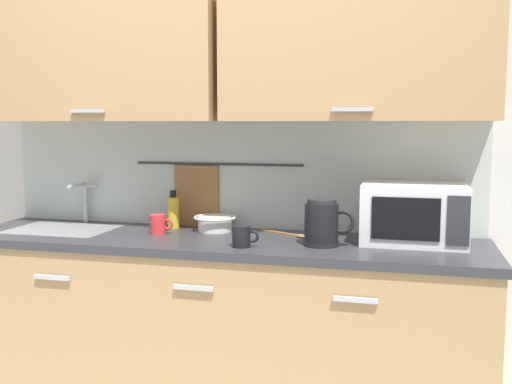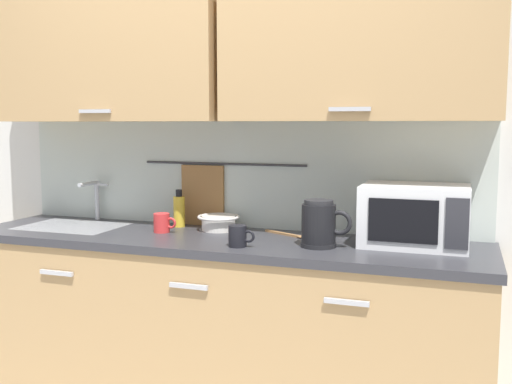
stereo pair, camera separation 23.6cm
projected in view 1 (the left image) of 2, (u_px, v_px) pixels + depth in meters
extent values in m
cube|color=tan|center=(217.00, 333.00, 2.86)|extent=(2.50, 0.60, 0.86)
cube|color=#B7B7BC|center=(52.00, 277.00, 2.69)|extent=(0.18, 0.02, 0.02)
cube|color=#B7B7BC|center=(193.00, 288.00, 2.52)|extent=(0.18, 0.02, 0.02)
cube|color=#B7B7BC|center=(356.00, 300.00, 2.35)|extent=(0.18, 0.02, 0.02)
cube|color=#333338|center=(216.00, 242.00, 2.80)|extent=(2.53, 0.63, 0.04)
cube|color=#9EA0A5|center=(63.00, 237.00, 3.04)|extent=(0.52, 0.38, 0.09)
cube|color=silver|center=(236.00, 160.00, 3.08)|extent=(3.70, 0.06, 2.50)
cube|color=beige|center=(234.00, 175.00, 3.05)|extent=(2.50, 0.01, 0.55)
cube|color=tan|center=(104.00, 52.00, 2.99)|extent=(1.23, 0.33, 0.70)
cube|color=#B7B7BC|center=(88.00, 111.00, 2.85)|extent=(0.18, 0.01, 0.02)
cube|color=tan|center=(357.00, 43.00, 2.67)|extent=(1.23, 0.33, 0.70)
cube|color=#B7B7BC|center=(352.00, 109.00, 2.54)|extent=(0.18, 0.01, 0.02)
cylinder|color=#333338|center=(218.00, 164.00, 3.06)|extent=(0.90, 0.01, 0.01)
cube|color=olive|center=(197.00, 198.00, 3.10)|extent=(0.24, 0.02, 0.34)
cylinder|color=#B2B5BA|center=(85.00, 202.00, 3.24)|extent=(0.03, 0.03, 0.22)
cylinder|color=#B2B5BA|center=(77.00, 185.00, 3.15)|extent=(0.02, 0.16, 0.02)
cube|color=#B2B5BA|center=(91.00, 186.00, 3.22)|extent=(0.07, 0.02, 0.01)
cube|color=white|center=(414.00, 213.00, 2.67)|extent=(0.46, 0.34, 0.27)
cube|color=black|center=(406.00, 219.00, 2.51)|extent=(0.29, 0.01, 0.18)
cube|color=#2D2D33|center=(459.00, 221.00, 2.45)|extent=(0.09, 0.01, 0.21)
cylinder|color=black|center=(321.00, 244.00, 2.62)|extent=(0.16, 0.16, 0.02)
cylinder|color=black|center=(321.00, 223.00, 2.61)|extent=(0.15, 0.15, 0.17)
cylinder|color=#262628|center=(322.00, 201.00, 2.59)|extent=(0.13, 0.13, 0.02)
torus|color=black|center=(343.00, 222.00, 2.58)|extent=(0.11, 0.02, 0.11)
cylinder|color=yellow|center=(173.00, 213.00, 3.05)|extent=(0.06, 0.06, 0.16)
cylinder|color=black|center=(173.00, 194.00, 3.04)|extent=(0.03, 0.03, 0.04)
cylinder|color=red|center=(158.00, 224.00, 2.89)|extent=(0.08, 0.08, 0.09)
torus|color=red|center=(168.00, 224.00, 2.88)|extent=(0.06, 0.01, 0.06)
cylinder|color=silver|center=(215.00, 224.00, 2.97)|extent=(0.17, 0.17, 0.07)
torus|color=silver|center=(215.00, 217.00, 2.96)|extent=(0.21, 0.21, 0.01)
cylinder|color=black|center=(241.00, 236.00, 2.58)|extent=(0.08, 0.08, 0.09)
torus|color=black|center=(253.00, 236.00, 2.57)|extent=(0.06, 0.01, 0.06)
cube|color=#9E7042|center=(280.00, 233.00, 2.89)|extent=(0.20, 0.12, 0.01)
ellipsoid|color=#9E7042|center=(302.00, 236.00, 2.80)|extent=(0.07, 0.06, 0.01)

